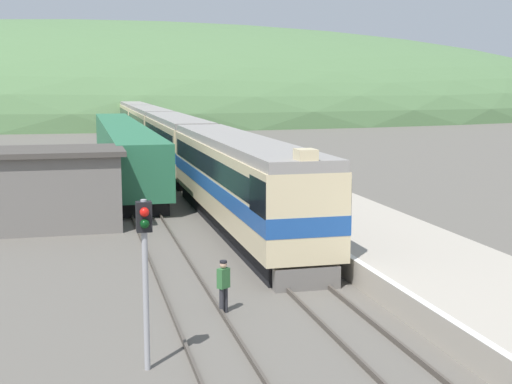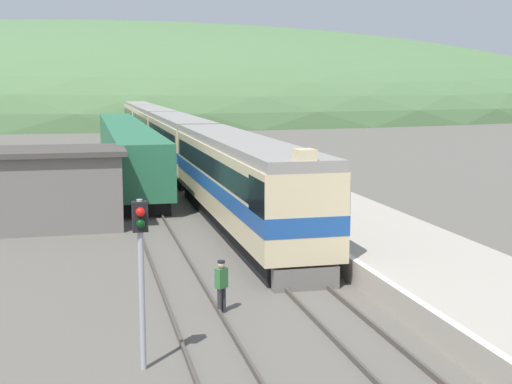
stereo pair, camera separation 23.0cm
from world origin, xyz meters
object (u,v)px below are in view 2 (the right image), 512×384
Objects in this scene: carriage_third at (154,127)px; track_worker at (221,284)px; carriage_fourth at (139,118)px; signal_post_siding at (141,249)px; carriage_second at (179,142)px; siding_train at (126,148)px; express_train_lead_car at (239,179)px.

track_worker is (-3.17, -54.36, -1.44)m from carriage_third.
signal_post_siding is (-5.79, -78.60, 0.61)m from carriage_fourth.
track_worker is (-3.17, -33.85, -1.44)m from carriage_second.
siding_train is at bearing 87.30° from signal_post_siding.
express_train_lead_car is at bearing 75.33° from track_worker.
carriage_third is 0.51× the size of siding_train.
carriage_fourth is at bearing 90.00° from carriage_second.
carriage_third and carriage_fourth have the same top height.
carriage_second is at bearing -8.64° from siding_train.
signal_post_siding is at bearing -92.70° from siding_train.
siding_train is at bearing 91.36° from track_worker.
signal_post_siding reaches higher than siding_train.
track_worker is at bearing -93.34° from carriage_third.
signal_post_siding is (-5.79, -37.60, 0.61)m from carriage_second.
carriage_fourth is 0.51× the size of siding_train.
siding_train is at bearing 171.36° from carriage_second.
signal_post_siding is (-5.79, -15.86, 0.60)m from express_train_lead_car.
express_train_lead_car reaches higher than carriage_third.
carriage_third is (0.00, 20.50, 0.00)m from carriage_second.
carriage_third is 12.17× the size of track_worker.
carriage_third is 54.47m from track_worker.
carriage_fourth is at bearing 90.00° from carriage_third.
express_train_lead_car is at bearing -79.88° from siding_train.
carriage_second is 1.00× the size of carriage_third.
siding_train is 23.75× the size of track_worker.
carriage_fourth is (0.00, 20.50, 0.00)m from carriage_third.
carriage_fourth is 4.74× the size of signal_post_siding.
express_train_lead_car is 1.10× the size of carriage_third.
express_train_lead_car is 1.10× the size of carriage_second.
carriage_third reaches higher than track_worker.
carriage_second is 34.03m from track_worker.
carriage_second is at bearing 84.65° from track_worker.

